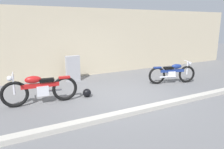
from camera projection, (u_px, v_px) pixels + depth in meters
ground_plane at (123, 96)px, 6.93m from camera, size 40.00×40.00×0.00m
building_wall at (83, 42)px, 9.50m from camera, size 18.00×0.30×2.95m
curb_strip at (148, 108)px, 5.81m from camera, size 18.00×0.24×0.12m
stone_marker at (73, 69)px, 8.66m from camera, size 0.56×0.21×1.04m
helmet at (87, 93)px, 6.86m from camera, size 0.27×0.27×0.27m
motorcycle_red at (40, 89)px, 6.20m from camera, size 2.14×0.60×0.96m
motorcycle_blue at (173, 73)px, 8.39m from camera, size 1.85×0.79×0.86m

